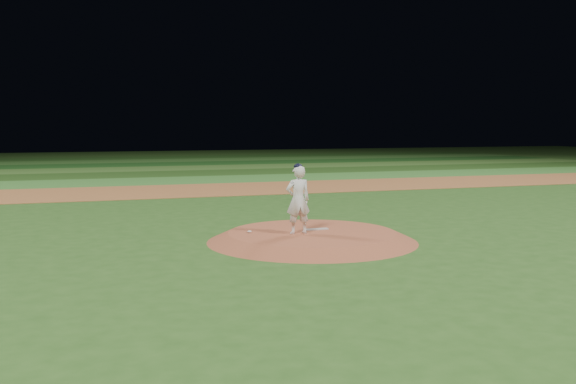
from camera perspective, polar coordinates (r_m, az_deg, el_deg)
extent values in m
plane|color=#275019|center=(16.86, 2.15, -4.40)|extent=(120.00, 120.00, 0.00)
cube|color=#975B2E|center=(30.25, -7.19, 0.20)|extent=(70.00, 6.00, 0.02)
cube|color=#34742A|center=(35.64, -8.91, 1.04)|extent=(70.00, 5.00, 0.02)
cube|color=#204416|center=(40.56, -10.08, 1.62)|extent=(70.00, 5.00, 0.02)
cube|color=#386525|center=(45.50, -11.00, 2.07)|extent=(70.00, 5.00, 0.02)
cube|color=#184616|center=(50.45, -11.74, 2.43)|extent=(70.00, 5.00, 0.02)
cube|color=#2F6324|center=(55.42, -12.34, 2.72)|extent=(70.00, 5.00, 0.02)
cube|color=#1F4917|center=(60.38, -12.85, 2.97)|extent=(70.00, 5.00, 0.02)
cone|color=#984B2F|center=(16.84, 2.15, -3.98)|extent=(5.50, 5.50, 0.25)
cube|color=beige|center=(17.14, 2.56, -3.32)|extent=(0.63, 0.17, 0.03)
ellipsoid|color=silver|center=(16.68, -3.44, -3.54)|extent=(0.11, 0.11, 0.06)
imported|color=white|center=(16.40, 0.90, -0.70)|extent=(0.65, 0.43, 1.75)
ellipsoid|color=black|center=(16.32, 0.90, 2.28)|extent=(0.22, 0.22, 0.15)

